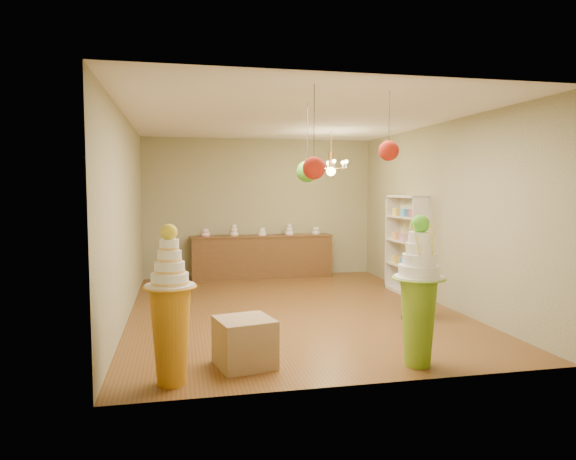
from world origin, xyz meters
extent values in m
plane|color=brown|center=(0.00, 0.00, 0.00)|extent=(6.50, 6.50, 0.00)
plane|color=white|center=(0.00, 0.00, 3.00)|extent=(6.50, 6.50, 0.00)
cube|color=gray|center=(0.00, 3.25, 1.50)|extent=(5.00, 0.04, 3.00)
cube|color=gray|center=(0.00, -3.25, 1.50)|extent=(5.00, 0.04, 3.00)
cube|color=gray|center=(-2.50, 0.00, 1.50)|extent=(0.04, 6.50, 3.00)
cube|color=gray|center=(2.50, 0.00, 1.50)|extent=(0.04, 6.50, 3.00)
cone|color=#7EAF26|center=(0.78, -2.85, 0.48)|extent=(0.43, 0.43, 0.95)
cylinder|color=white|center=(0.78, -2.85, 0.97)|extent=(0.58, 0.58, 0.03)
cylinder|color=white|center=(0.78, -2.85, 1.04)|extent=(0.47, 0.47, 0.12)
cylinder|color=white|center=(0.78, -2.85, 1.16)|extent=(0.39, 0.39, 0.12)
cylinder|color=white|center=(0.78, -2.85, 1.28)|extent=(0.32, 0.32, 0.12)
cylinder|color=white|center=(0.78, -2.85, 1.40)|extent=(0.26, 0.26, 0.12)
sphere|color=#52B727|center=(0.78, -2.85, 1.54)|extent=(0.20, 0.20, 0.20)
cone|color=orange|center=(-1.83, -2.85, 0.48)|extent=(0.44, 0.44, 0.97)
cylinder|color=white|center=(-1.83, -2.85, 0.98)|extent=(0.53, 0.53, 0.03)
cylinder|color=white|center=(-1.83, -2.85, 1.05)|extent=(0.40, 0.40, 0.11)
cylinder|color=white|center=(-1.83, -2.85, 1.16)|extent=(0.32, 0.32, 0.11)
cylinder|color=white|center=(-1.83, -2.85, 1.27)|extent=(0.26, 0.26, 0.11)
cylinder|color=white|center=(-1.83, -2.85, 1.38)|extent=(0.20, 0.20, 0.11)
sphere|color=gold|center=(-1.83, -2.85, 1.50)|extent=(0.16, 0.16, 0.16)
cube|color=#947451|center=(-1.06, -2.48, 0.26)|extent=(0.69, 0.69, 0.52)
cube|color=brown|center=(0.00, 2.97, 0.45)|extent=(3.00, 0.50, 0.90)
cube|color=brown|center=(0.00, 2.97, 0.91)|extent=(3.04, 0.54, 0.03)
cylinder|color=white|center=(-1.20, 2.97, 1.00)|extent=(0.18, 0.18, 0.16)
cylinder|color=white|center=(-0.60, 2.97, 1.04)|extent=(0.18, 0.18, 0.24)
cylinder|color=white|center=(0.00, 2.97, 1.00)|extent=(0.18, 0.18, 0.16)
cylinder|color=white|center=(0.60, 2.97, 1.04)|extent=(0.18, 0.18, 0.24)
cylinder|color=white|center=(1.20, 2.97, 1.00)|extent=(0.18, 0.18, 0.16)
cube|color=beige|center=(2.48, 0.80, 0.90)|extent=(0.04, 1.20, 1.80)
cube|color=beige|center=(2.32, 0.80, 0.50)|extent=(0.30, 1.14, 0.03)
cube|color=beige|center=(2.32, 0.80, 0.95)|extent=(0.30, 1.14, 0.03)
cube|color=beige|center=(2.32, 0.80, 1.40)|extent=(0.30, 1.14, 0.03)
cylinder|color=black|center=(1.62, -0.99, 0.02)|extent=(0.40, 0.40, 0.03)
cylinder|color=black|center=(1.62, -0.99, 0.32)|extent=(0.08, 0.08, 0.65)
cylinder|color=black|center=(1.62, -0.99, 0.65)|extent=(0.60, 0.60, 0.03)
imported|color=beige|center=(1.62, -0.99, 0.77)|extent=(0.25, 0.25, 0.22)
cylinder|color=#3C322B|center=(-0.35, -2.69, 2.57)|extent=(0.01, 0.01, 0.86)
sphere|color=#AF2012|center=(-0.35, -2.69, 2.14)|extent=(0.24, 0.24, 0.24)
cylinder|color=#3C322B|center=(-0.12, -1.50, 2.57)|extent=(0.01, 0.01, 0.86)
sphere|color=#52B727|center=(-0.12, -1.50, 2.14)|extent=(0.28, 0.28, 0.28)
cylinder|color=#3C322B|center=(0.57, -2.48, 2.67)|extent=(0.01, 0.01, 0.66)
sphere|color=#AF2012|center=(0.57, -2.48, 2.34)|extent=(0.23, 0.23, 0.23)
cylinder|color=#E99C52|center=(1.07, 1.40, 2.75)|extent=(0.02, 0.02, 0.50)
cylinder|color=#E99C52|center=(1.07, 1.40, 2.45)|extent=(0.10, 0.10, 0.30)
sphere|color=#F7D988|center=(1.07, 1.40, 2.25)|extent=(0.18, 0.18, 0.18)
camera|label=1|loc=(-1.73, -7.89, 1.92)|focal=32.00mm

